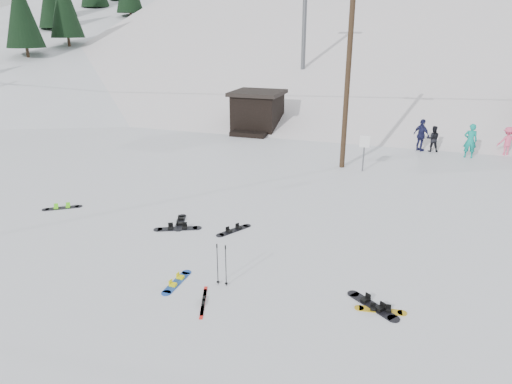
% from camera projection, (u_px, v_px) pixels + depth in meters
% --- Properties ---
extents(ground, '(200.00, 200.00, 0.00)m').
position_uv_depth(ground, '(182.00, 306.00, 11.93)').
color(ground, white).
rests_on(ground, ground).
extents(ski_slope, '(60.00, 85.24, 65.97)m').
position_uv_depth(ski_slope, '(367.00, 168.00, 64.95)').
color(ski_slope, white).
rests_on(ski_slope, ground).
extents(ridge_left, '(47.54, 95.03, 58.38)m').
position_uv_depth(ridge_left, '(121.00, 152.00, 69.31)').
color(ridge_left, white).
rests_on(ridge_left, ground).
extents(treeline_left, '(20.00, 64.00, 10.00)m').
position_uv_depth(treeline_left, '(89.00, 84.00, 57.84)').
color(treeline_left, black).
rests_on(treeline_left, ground).
extents(treeline_crest, '(50.00, 6.00, 10.00)m').
position_uv_depth(treeline_crest, '(389.00, 65.00, 88.44)').
color(treeline_crest, black).
rests_on(treeline_crest, ski_slope).
extents(utility_pole, '(2.00, 0.26, 9.00)m').
position_uv_depth(utility_pole, '(348.00, 75.00, 22.18)').
color(utility_pole, '#3A2819').
rests_on(utility_pole, ground).
extents(trail_sign, '(0.50, 0.09, 1.85)m').
position_uv_depth(trail_sign, '(364.00, 147.00, 22.63)').
color(trail_sign, '#595B60').
rests_on(trail_sign, ground).
extents(lift_hut, '(3.40, 4.10, 2.75)m').
position_uv_depth(lift_hut, '(257.00, 111.00, 31.61)').
color(lift_hut, black).
rests_on(lift_hut, ground).
extents(lift_tower_near, '(2.20, 0.36, 8.00)m').
position_uv_depth(lift_tower_near, '(305.00, 14.00, 37.15)').
color(lift_tower_near, '#595B60').
rests_on(lift_tower_near, ski_slope).
extents(hero_snowboard, '(0.29, 1.45, 0.10)m').
position_uv_depth(hero_snowboard, '(177.00, 282.00, 13.01)').
color(hero_snowboard, '#1C4BB7').
rests_on(hero_snowboard, ground).
extents(hero_skis, '(0.60, 1.46, 0.08)m').
position_uv_depth(hero_skis, '(203.00, 302.00, 12.08)').
color(hero_skis, red).
rests_on(hero_skis, ground).
extents(ski_poles, '(0.35, 0.09, 1.25)m').
position_uv_depth(ski_poles, '(222.00, 264.00, 12.71)').
color(ski_poles, black).
rests_on(ski_poles, ground).
extents(board_scatter_a, '(1.60, 0.90, 0.12)m').
position_uv_depth(board_scatter_a, '(178.00, 228.00, 16.45)').
color(board_scatter_a, black).
rests_on(board_scatter_a, ground).
extents(board_scatter_b, '(0.76, 1.48, 0.11)m').
position_uv_depth(board_scatter_b, '(180.00, 222.00, 16.98)').
color(board_scatter_b, black).
rests_on(board_scatter_b, ground).
extents(board_scatter_c, '(1.30, 1.00, 0.11)m').
position_uv_depth(board_scatter_c, '(62.00, 208.00, 18.35)').
color(board_scatter_c, black).
rests_on(board_scatter_c, ground).
extents(board_scatter_d, '(1.42, 1.14, 0.12)m').
position_uv_depth(board_scatter_d, '(373.00, 305.00, 11.91)').
color(board_scatter_d, black).
rests_on(board_scatter_d, ground).
extents(board_scatter_e, '(1.31, 0.38, 0.09)m').
position_uv_depth(board_scatter_e, '(381.00, 310.00, 11.72)').
color(board_scatter_e, gold).
rests_on(board_scatter_e, ground).
extents(board_scatter_f, '(0.90, 1.36, 0.11)m').
position_uv_depth(board_scatter_f, '(234.00, 230.00, 16.32)').
color(board_scatter_f, black).
rests_on(board_scatter_f, ground).
extents(skier_teal, '(0.71, 0.47, 1.91)m').
position_uv_depth(skier_teal, '(470.00, 141.00, 25.17)').
color(skier_teal, '#0E8F81').
rests_on(skier_teal, ground).
extents(skier_dark, '(0.78, 0.63, 1.51)m').
position_uv_depth(skier_dark, '(433.00, 139.00, 26.47)').
color(skier_dark, black).
rests_on(skier_dark, ground).
extents(skier_pink, '(1.19, 0.92, 1.63)m').
position_uv_depth(skier_pink, '(507.00, 141.00, 25.67)').
color(skier_pink, '#F45680').
rests_on(skier_pink, ground).
extents(skier_navy, '(1.13, 1.07, 1.88)m').
position_uv_depth(skier_navy, '(421.00, 135.00, 26.56)').
color(skier_navy, '#1B1C43').
rests_on(skier_navy, ground).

